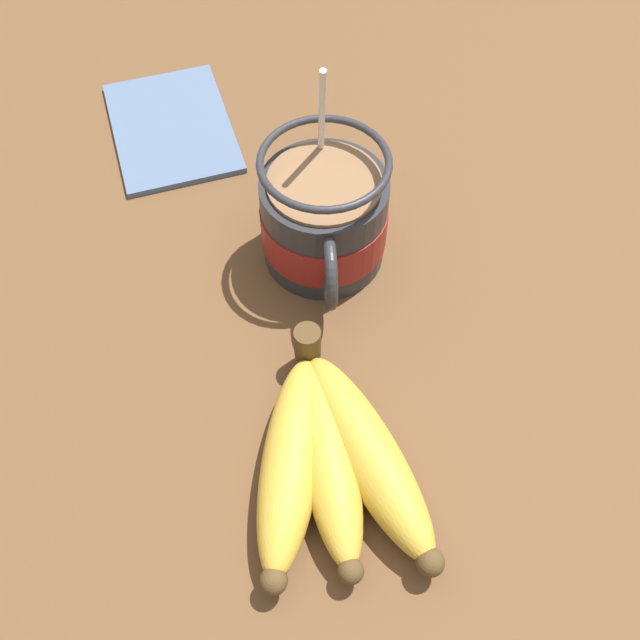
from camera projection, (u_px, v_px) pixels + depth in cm
name	position (u px, v px, depth cm)	size (l,w,h in cm)	color
table	(318.00, 352.00, 56.98)	(134.64, 134.64, 2.81)	brown
coffee_mug	(324.00, 219.00, 57.07)	(14.55, 10.27, 17.14)	#28282D
banana_bunch	(330.00, 457.00, 48.38)	(18.41, 13.67, 4.37)	#4C381E
napkin	(172.00, 127.00, 69.08)	(17.99, 14.51, 0.60)	slate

